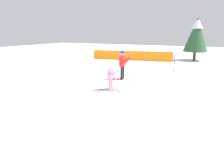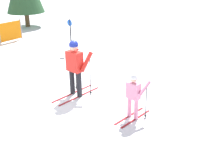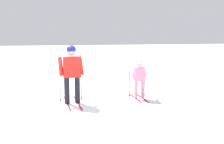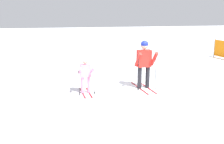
{
  "view_description": "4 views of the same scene",
  "coord_description": "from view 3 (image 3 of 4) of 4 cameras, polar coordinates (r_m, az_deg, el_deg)",
  "views": [
    {
      "loc": [
        3.96,
        -9.15,
        2.62
      ],
      "look_at": [
        0.24,
        -1.33,
        0.7
      ],
      "focal_mm": 28.0,
      "sensor_mm": 36.0,
      "label": 1
    },
    {
      "loc": [
        -4.22,
        -6.21,
        3.73
      ],
      "look_at": [
        0.62,
        -1.18,
        0.99
      ],
      "focal_mm": 45.0,
      "sensor_mm": 36.0,
      "label": 2
    },
    {
      "loc": [
        -7.74,
        0.2,
        2.14
      ],
      "look_at": [
        0.01,
        -1.11,
        0.94
      ],
      "focal_mm": 45.0,
      "sensor_mm": 36.0,
      "label": 3
    },
    {
      "loc": [
        9.49,
        -2.81,
        2.82
      ],
      "look_at": [
        0.24,
        -1.11,
        0.63
      ],
      "focal_mm": 45.0,
      "sensor_mm": 36.0,
      "label": 4
    }
  ],
  "objects": [
    {
      "name": "skier_adult",
      "position": [
        8.12,
        -8.21,
        0.59
      ],
      "size": [
        1.63,
        0.75,
        1.69
      ],
      "rotation": [
        0.0,
        0.0,
        0.1
      ],
      "color": "maroon",
      "rests_on": "ground_plane"
    },
    {
      "name": "skier_child",
      "position": [
        8.69,
        5.54,
        -0.75
      ],
      "size": [
        1.16,
        0.57,
        1.22
      ],
      "rotation": [
        0.0,
        0.0,
        0.07
      ],
      "color": "maroon",
      "rests_on": "ground_plane"
    },
    {
      "name": "ground_plane",
      "position": [
        8.03,
        -7.88,
        -6.83
      ],
      "size": [
        60.0,
        60.0,
        0.0
      ],
      "primitive_type": "plane",
      "color": "white"
    }
  ]
}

